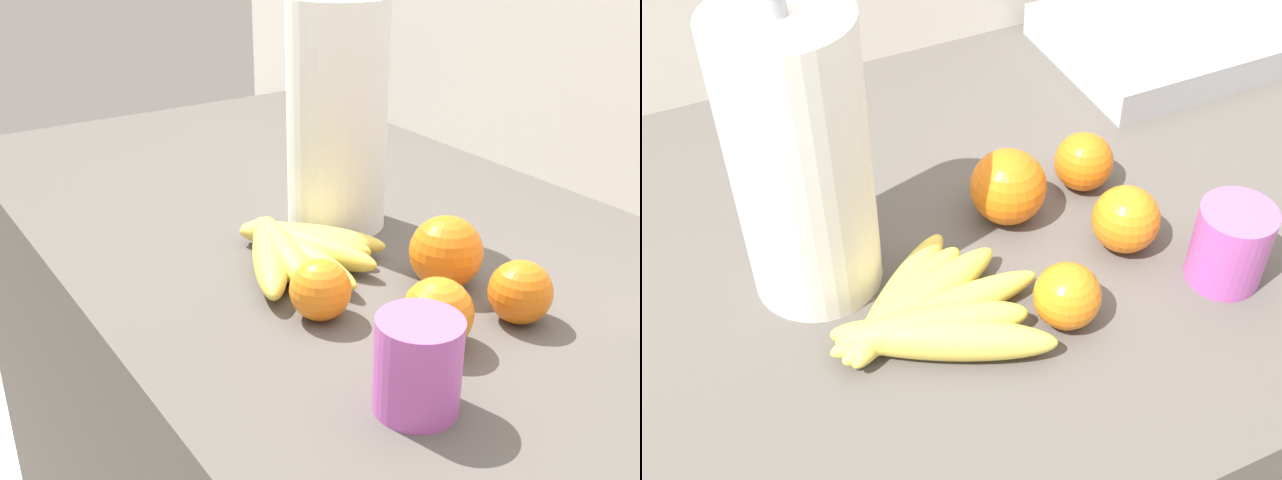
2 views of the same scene
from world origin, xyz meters
TOP-DOWN VIEW (x-y plane):
  - banana_bunch at (-0.22, -0.11)m, footprint 0.22×0.21m
  - orange_back_right at (0.03, 0.01)m, footprint 0.07×0.07m
  - orange_back_left at (0.02, -0.09)m, footprint 0.07×0.07m
  - orange_center at (-0.07, 0.00)m, footprint 0.08×0.08m
  - orange_far_right at (-0.09, -0.16)m, footprint 0.07×0.07m
  - paper_towel_roll at (-0.29, 0.00)m, footprint 0.13×0.13m
  - mug at (0.08, -0.17)m, footprint 0.08×0.08m

SIDE VIEW (x-z plane):
  - banana_bunch at x=-0.22m, z-range 0.89..0.94m
  - orange_far_right at x=-0.09m, z-range 0.90..0.96m
  - orange_back_right at x=0.03m, z-range 0.90..0.96m
  - orange_back_left at x=0.02m, z-range 0.90..0.97m
  - orange_center at x=-0.07m, z-range 0.90..0.98m
  - mug at x=0.08m, z-range 0.90..0.99m
  - paper_towel_roll at x=-0.29m, z-range 0.88..1.21m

